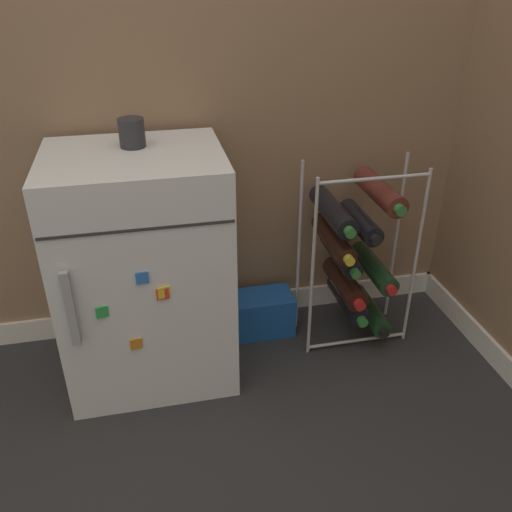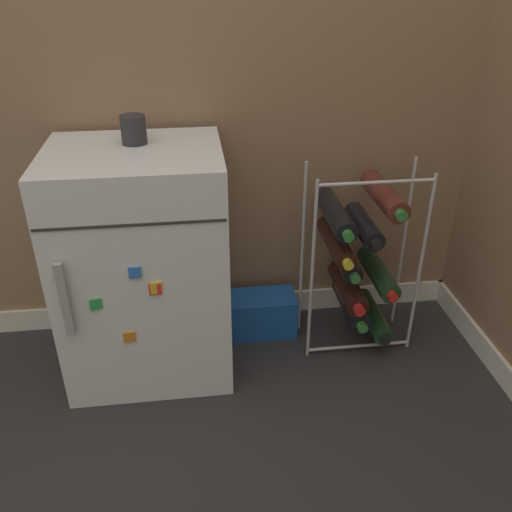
# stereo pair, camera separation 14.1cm
# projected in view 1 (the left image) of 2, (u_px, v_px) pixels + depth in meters

# --- Properties ---
(ground_plane) EXTENTS (14.00, 14.00, 0.00)m
(ground_plane) POSITION_uv_depth(u_px,v_px,m) (238.00, 448.00, 1.63)
(ground_plane) COLOR #28282B
(mini_fridge) EXTENTS (0.54, 0.47, 0.79)m
(mini_fridge) POSITION_uv_depth(u_px,v_px,m) (145.00, 270.00, 1.77)
(mini_fridge) COLOR silver
(mini_fridge) RESTS_ON ground_plane
(wine_rack) EXTENTS (0.40, 0.33, 0.69)m
(wine_rack) POSITION_uv_depth(u_px,v_px,m) (354.00, 255.00, 1.96)
(wine_rack) COLOR #B2B2B7
(wine_rack) RESTS_ON ground_plane
(soda_box) EXTENTS (0.25, 0.15, 0.16)m
(soda_box) POSITION_uv_depth(u_px,v_px,m) (260.00, 313.00, 2.11)
(soda_box) COLOR #194C9E
(soda_box) RESTS_ON ground_plane
(fridge_top_cup) EXTENTS (0.08, 0.08, 0.09)m
(fridge_top_cup) POSITION_uv_depth(u_px,v_px,m) (132.00, 133.00, 1.62)
(fridge_top_cup) COLOR #28282D
(fridge_top_cup) RESTS_ON mini_fridge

